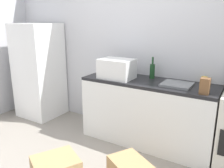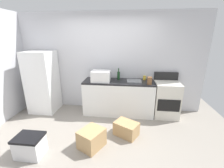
{
  "view_description": "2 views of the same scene",
  "coord_description": "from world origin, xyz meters",
  "px_view_note": "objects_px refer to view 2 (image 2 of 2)",
  "views": [
    {
      "loc": [
        1.45,
        -1.64,
        1.7
      ],
      "look_at": [
        0.01,
        0.74,
        0.92
      ],
      "focal_mm": 37.59,
      "sensor_mm": 36.0,
      "label": 1
    },
    {
      "loc": [
        0.55,
        -2.49,
        1.99
      ],
      "look_at": [
        0.2,
        0.56,
        1.02
      ],
      "focal_mm": 24.12,
      "sensor_mm": 36.0,
      "label": 2
    }
  ],
  "objects_px": {
    "refrigerator": "(43,82)",
    "coffee_mug": "(145,78)",
    "stove_oven": "(166,99)",
    "storage_bin": "(30,146)",
    "knife_block": "(150,81)",
    "cardboard_box_large": "(126,129)",
    "cardboard_box_medium": "(92,138)",
    "microwave": "(101,76)",
    "wine_bottle": "(119,75)"
  },
  "relations": [
    {
      "from": "refrigerator",
      "to": "coffee_mug",
      "type": "relative_size",
      "value": 16.32
    },
    {
      "from": "stove_oven",
      "to": "storage_bin",
      "type": "xyz_separation_m",
      "value": [
        -2.62,
        -1.72,
        -0.27
      ]
    },
    {
      "from": "knife_block",
      "to": "cardboard_box_large",
      "type": "bearing_deg",
      "value": -123.83
    },
    {
      "from": "stove_oven",
      "to": "cardboard_box_medium",
      "type": "xyz_separation_m",
      "value": [
        -1.62,
        -1.39,
        -0.29
      ]
    },
    {
      "from": "microwave",
      "to": "coffee_mug",
      "type": "height_order",
      "value": "microwave"
    },
    {
      "from": "microwave",
      "to": "cardboard_box_medium",
      "type": "height_order",
      "value": "microwave"
    },
    {
      "from": "refrigerator",
      "to": "storage_bin",
      "type": "xyz_separation_m",
      "value": [
        0.65,
        -1.66,
        -0.62
      ]
    },
    {
      "from": "microwave",
      "to": "knife_block",
      "type": "xyz_separation_m",
      "value": [
        1.18,
        -0.11,
        -0.05
      ]
    },
    {
      "from": "microwave",
      "to": "wine_bottle",
      "type": "height_order",
      "value": "wine_bottle"
    },
    {
      "from": "knife_block",
      "to": "cardboard_box_medium",
      "type": "relative_size",
      "value": 0.41
    },
    {
      "from": "stove_oven",
      "to": "microwave",
      "type": "xyz_separation_m",
      "value": [
        -1.66,
        -0.1,
        0.57
      ]
    },
    {
      "from": "refrigerator",
      "to": "cardboard_box_medium",
      "type": "bearing_deg",
      "value": -38.91
    },
    {
      "from": "cardboard_box_medium",
      "to": "storage_bin",
      "type": "bearing_deg",
      "value": -161.84
    },
    {
      "from": "knife_block",
      "to": "cardboard_box_medium",
      "type": "height_order",
      "value": "knife_block"
    },
    {
      "from": "coffee_mug",
      "to": "cardboard_box_medium",
      "type": "distance_m",
      "value": 2.06
    },
    {
      "from": "microwave",
      "to": "cardboard_box_large",
      "type": "bearing_deg",
      "value": -51.9
    },
    {
      "from": "knife_block",
      "to": "stove_oven",
      "type": "bearing_deg",
      "value": 23.25
    },
    {
      "from": "wine_bottle",
      "to": "knife_block",
      "type": "distance_m",
      "value": 0.84
    },
    {
      "from": "stove_oven",
      "to": "wine_bottle",
      "type": "xyz_separation_m",
      "value": [
        -1.24,
        0.16,
        0.54
      ]
    },
    {
      "from": "microwave",
      "to": "wine_bottle",
      "type": "bearing_deg",
      "value": 30.57
    },
    {
      "from": "microwave",
      "to": "coffee_mug",
      "type": "bearing_deg",
      "value": 14.82
    },
    {
      "from": "refrigerator",
      "to": "wine_bottle",
      "type": "distance_m",
      "value": 2.05
    },
    {
      "from": "cardboard_box_medium",
      "to": "coffee_mug",
      "type": "bearing_deg",
      "value": 56.13
    },
    {
      "from": "coffee_mug",
      "to": "knife_block",
      "type": "relative_size",
      "value": 0.56
    },
    {
      "from": "wine_bottle",
      "to": "storage_bin",
      "type": "height_order",
      "value": "wine_bottle"
    },
    {
      "from": "stove_oven",
      "to": "knife_block",
      "type": "bearing_deg",
      "value": -156.75
    },
    {
      "from": "stove_oven",
      "to": "storage_bin",
      "type": "distance_m",
      "value": 3.15
    },
    {
      "from": "cardboard_box_large",
      "to": "cardboard_box_medium",
      "type": "bearing_deg",
      "value": -146.05
    },
    {
      "from": "cardboard_box_large",
      "to": "storage_bin",
      "type": "distance_m",
      "value": 1.81
    },
    {
      "from": "microwave",
      "to": "cardboard_box_large",
      "type": "xyz_separation_m",
      "value": [
        0.68,
        -0.86,
        -0.89
      ]
    },
    {
      "from": "coffee_mug",
      "to": "cardboard_box_medium",
      "type": "relative_size",
      "value": 0.23
    },
    {
      "from": "wine_bottle",
      "to": "coffee_mug",
      "type": "distance_m",
      "value": 0.69
    },
    {
      "from": "refrigerator",
      "to": "knife_block",
      "type": "xyz_separation_m",
      "value": [
        2.79,
        -0.15,
        0.17
      ]
    },
    {
      "from": "stove_oven",
      "to": "knife_block",
      "type": "xyz_separation_m",
      "value": [
        -0.48,
        -0.21,
        0.52
      ]
    },
    {
      "from": "microwave",
      "to": "wine_bottle",
      "type": "distance_m",
      "value": 0.49
    },
    {
      "from": "refrigerator",
      "to": "storage_bin",
      "type": "relative_size",
      "value": 3.55
    },
    {
      "from": "microwave",
      "to": "storage_bin",
      "type": "height_order",
      "value": "microwave"
    },
    {
      "from": "refrigerator",
      "to": "wine_bottle",
      "type": "relative_size",
      "value": 5.44
    },
    {
      "from": "refrigerator",
      "to": "microwave",
      "type": "xyz_separation_m",
      "value": [
        1.61,
        -0.04,
        0.22
      ]
    },
    {
      "from": "storage_bin",
      "to": "coffee_mug",
      "type": "bearing_deg",
      "value": 42.79
    },
    {
      "from": "knife_block",
      "to": "storage_bin",
      "type": "relative_size",
      "value": 0.39
    },
    {
      "from": "wine_bottle",
      "to": "coffee_mug",
      "type": "bearing_deg",
      "value": 3.56
    },
    {
      "from": "wine_bottle",
      "to": "storage_bin",
      "type": "distance_m",
      "value": 2.47
    },
    {
      "from": "refrigerator",
      "to": "stove_oven",
      "type": "height_order",
      "value": "refrigerator"
    },
    {
      "from": "microwave",
      "to": "storage_bin",
      "type": "distance_m",
      "value": 2.07
    },
    {
      "from": "wine_bottle",
      "to": "cardboard_box_medium",
      "type": "bearing_deg",
      "value": -103.87
    },
    {
      "from": "microwave",
      "to": "refrigerator",
      "type": "bearing_deg",
      "value": 178.58
    },
    {
      "from": "knife_block",
      "to": "cardboard_box_large",
      "type": "distance_m",
      "value": 1.24
    },
    {
      "from": "microwave",
      "to": "wine_bottle",
      "type": "xyz_separation_m",
      "value": [
        0.42,
        0.25,
        -0.03
      ]
    },
    {
      "from": "stove_oven",
      "to": "microwave",
      "type": "distance_m",
      "value": 1.76
    }
  ]
}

